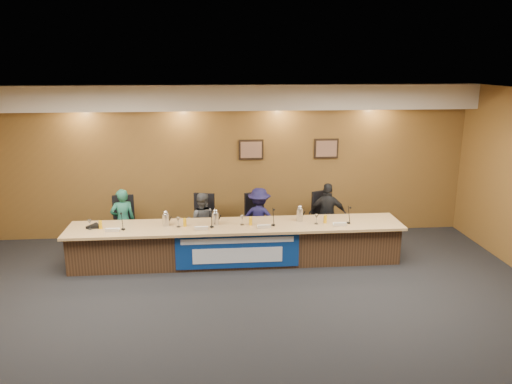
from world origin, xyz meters
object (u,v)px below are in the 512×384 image
Objects in this scene: office_chair_b at (202,225)px; panelist_b at (202,222)px; office_chair_c at (259,223)px; panelist_c at (259,218)px; carafe_left at (166,220)px; carafe_mid at (215,219)px; dais_body at (236,244)px; office_chair_d at (326,221)px; panelist_d at (328,215)px; speakerphone at (95,226)px; panelist_a at (123,221)px; carafe_right at (300,215)px; office_chair_a at (124,227)px; banner at (238,251)px.

panelist_b is at bearing -75.46° from office_chair_b.
panelist_c is at bearing -109.38° from office_chair_c.
office_chair_c is 2.16× the size of carafe_left.
panelist_c reaches higher than carafe_left.
carafe_mid is (0.27, -0.71, 0.28)m from panelist_b.
dais_body is 2.04m from office_chair_d.
office_chair_d is (2.52, 0.10, -0.10)m from panelist_b.
speakerphone is at bearing 20.62° from panelist_d.
panelist_d is (4.04, 0.00, 0.01)m from panelist_a.
carafe_mid reaches higher than carafe_left.
panelist_d reaches higher than carafe_right.
panelist_b reaches higher than carafe_mid.
panelist_a is at bearing -161.69° from office_chair_b.
panelist_c is at bearing 161.81° from panelist_a.
carafe_left is 1.28m from speakerphone.
office_chair_a is at bearing 155.67° from carafe_mid.
banner is 1.43m from carafe_left.
dais_body is 4.85× the size of panelist_c.
office_chair_b is (1.52, 0.00, 0.00)m from office_chair_a.
office_chair_c is (1.14, 0.10, -0.10)m from panelist_b.
office_chair_a is (-2.17, 0.80, 0.13)m from dais_body.
speakerphone is (-2.55, 0.43, 0.40)m from banner.
banner is 8.99× the size of carafe_right.
office_chair_d is (1.38, 0.00, 0.00)m from office_chair_c.
office_chair_b is at bearing -81.84° from panelist_b.
speakerphone is (-3.04, -0.78, 0.30)m from office_chair_c.
panelist_d is at bearing 8.78° from speakerphone.
dais_body is at bearing -36.29° from office_chair_b.
carafe_mid is (1.79, -0.81, 0.39)m from office_chair_a.
office_chair_a is 1.50× the size of speakerphone.
office_chair_c is 1.25m from carafe_mid.
panelist_c is at bearing 11.84° from panelist_d.
office_chair_d is at bearing 10.04° from speakerphone.
banner is 6.88× the size of speakerphone.
panelist_b is at bearing -12.35° from office_chair_a.
panelist_b is at bearing 19.78° from speakerphone.
dais_body is at bearing 141.12° from panelist_b.
panelist_d is 0.20m from office_chair_d.
panelist_a is 1.53m from office_chair_b.
office_chair_a is 3.46m from carafe_right.
office_chair_c is at bearing 14.54° from office_chair_b.
panelist_a is at bearing 17.11° from panelist_c.
carafe_right is 0.76× the size of speakerphone.
carafe_right reaches higher than office_chair_c.
panelist_a is at bearing 142.32° from carafe_left.
office_chair_c is 1.97m from carafe_left.
panelist_a is at bearing 11.84° from panelist_d.
office_chair_c is at bearing 67.98° from banner.
banner is 2.45m from panelist_a.
carafe_right is at bearing -154.66° from office_chair_d.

